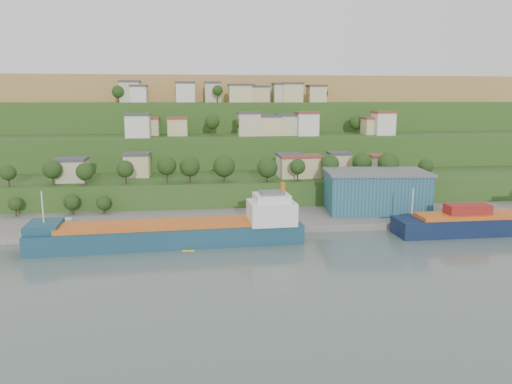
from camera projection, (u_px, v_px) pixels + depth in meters
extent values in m
plane|color=#4D5E57|center=(239.00, 252.00, 121.37)|extent=(500.00, 500.00, 0.00)
cube|color=slate|center=(296.00, 222.00, 151.08)|extent=(220.00, 26.00, 4.00)
cube|color=slate|center=(31.00, 235.00, 136.23)|extent=(40.00, 18.00, 2.40)
cube|color=#284719|center=(225.00, 204.00, 176.00)|extent=(260.00, 32.00, 20.00)
cube|color=#284719|center=(220.00, 189.00, 205.26)|extent=(280.00, 32.00, 44.00)
cube|color=#284719|center=(217.00, 178.00, 234.52)|extent=(300.00, 32.00, 70.00)
cube|color=olive|center=(211.00, 159.00, 306.71)|extent=(360.00, 120.00, 96.00)
cube|color=#C4B594|center=(72.00, 171.00, 162.52)|extent=(9.40, 8.46, 6.86)
cube|color=#3F3F44|center=(71.00, 159.00, 161.81)|extent=(10.00, 9.06, 0.90)
cube|color=#CFBB86|center=(137.00, 166.00, 172.87)|extent=(8.40, 8.19, 7.45)
cube|color=#3F3F44|center=(137.00, 154.00, 172.10)|extent=(9.00, 8.79, 0.90)
cube|color=silver|center=(289.00, 166.00, 174.60)|extent=(7.98, 7.72, 7.09)
cube|color=#3F3F44|center=(289.00, 154.00, 173.87)|extent=(8.58, 8.32, 0.90)
cube|color=#CFBB86|center=(293.00, 168.00, 170.69)|extent=(8.68, 7.76, 6.86)
cube|color=brown|center=(293.00, 156.00, 169.98)|extent=(9.28, 8.36, 0.90)
cube|color=#CFBB86|center=(305.00, 167.00, 171.27)|extent=(9.94, 7.55, 6.89)
cube|color=brown|center=(305.00, 156.00, 170.55)|extent=(10.54, 8.15, 0.90)
cube|color=#CFBB86|center=(310.00, 167.00, 174.27)|extent=(8.01, 8.27, 6.30)
cube|color=#3F3F44|center=(311.00, 157.00, 173.61)|extent=(8.61, 8.87, 0.90)
cube|color=#CFBB86|center=(339.00, 164.00, 178.28)|extent=(7.22, 7.48, 7.12)
cube|color=#3F3F44|center=(339.00, 153.00, 177.54)|extent=(7.82, 8.08, 0.90)
cube|color=silver|center=(378.00, 165.00, 180.22)|extent=(7.12, 7.76, 6.04)
cube|color=brown|center=(379.00, 156.00, 179.58)|extent=(7.72, 8.36, 0.90)
cube|color=silver|center=(138.00, 127.00, 190.85)|extent=(8.99, 8.37, 8.27)
cube|color=#3F3F44|center=(138.00, 114.00, 190.00)|extent=(9.59, 8.97, 0.90)
cube|color=#CFBB86|center=(148.00, 127.00, 202.72)|extent=(9.26, 8.79, 6.42)
cube|color=brown|center=(147.00, 118.00, 202.04)|extent=(9.86, 9.39, 0.90)
cube|color=#CFBB86|center=(178.00, 127.00, 200.42)|extent=(7.76, 7.67, 6.56)
cube|color=brown|center=(177.00, 118.00, 199.73)|extent=(8.36, 8.27, 0.90)
cube|color=#C4B594|center=(249.00, 125.00, 198.90)|extent=(8.58, 7.27, 8.70)
cube|color=#3F3F44|center=(249.00, 113.00, 198.02)|extent=(9.18, 7.87, 0.90)
cube|color=#CFBB86|center=(268.00, 126.00, 201.02)|extent=(9.61, 7.93, 7.37)
cube|color=#3F3F44|center=(268.00, 116.00, 200.26)|extent=(10.21, 8.53, 0.90)
cube|color=#C4B594|center=(287.00, 126.00, 202.77)|extent=(8.64, 8.71, 7.68)
cube|color=#3F3F44|center=(287.00, 115.00, 201.98)|extent=(9.24, 9.31, 0.90)
cube|color=silver|center=(307.00, 125.00, 200.17)|extent=(8.22, 8.21, 8.68)
cube|color=brown|center=(307.00, 113.00, 199.29)|extent=(8.82, 8.81, 0.90)
cube|color=#CFBB86|center=(373.00, 127.00, 207.36)|extent=(8.26, 8.40, 6.30)
cube|color=brown|center=(373.00, 118.00, 206.70)|extent=(8.86, 9.00, 0.90)
cube|color=silver|center=(383.00, 124.00, 203.73)|extent=(7.79, 7.77, 8.84)
cube|color=brown|center=(384.00, 112.00, 202.83)|extent=(8.39, 8.37, 0.90)
cube|color=#C4B594|center=(130.00, 92.00, 226.01)|extent=(8.81, 7.61, 8.84)
cube|color=#3F3F44|center=(130.00, 81.00, 225.11)|extent=(9.41, 8.21, 0.90)
cube|color=silver|center=(139.00, 95.00, 226.33)|extent=(7.03, 7.83, 6.89)
cube|color=#3F3F44|center=(139.00, 86.00, 225.61)|extent=(7.63, 8.43, 0.90)
cube|color=silver|center=(186.00, 93.00, 231.32)|extent=(8.58, 7.79, 8.46)
cube|color=#3F3F44|center=(185.00, 83.00, 230.45)|extent=(9.18, 8.39, 0.90)
cube|color=#C4B594|center=(213.00, 93.00, 229.24)|extent=(7.06, 7.99, 8.39)
cube|color=#3F3F44|center=(213.00, 83.00, 228.38)|extent=(7.66, 8.59, 0.90)
cube|color=#CFBB86|center=(240.00, 94.00, 223.92)|extent=(9.96, 8.92, 7.24)
cube|color=#3F3F44|center=(240.00, 85.00, 223.17)|extent=(10.56, 9.52, 0.90)
cube|color=#CFBB86|center=(259.00, 95.00, 229.77)|extent=(8.80, 8.01, 6.66)
cube|color=#3F3F44|center=(259.00, 87.00, 229.07)|extent=(9.40, 8.61, 0.90)
cube|color=#C4B594|center=(281.00, 94.00, 228.23)|extent=(7.43, 8.63, 7.87)
cube|color=#3F3F44|center=(281.00, 84.00, 227.42)|extent=(8.03, 9.23, 0.90)
cube|color=#CFBB86|center=(292.00, 93.00, 227.89)|extent=(8.99, 8.28, 8.00)
cube|color=#3F3F44|center=(292.00, 83.00, 227.07)|extent=(9.59, 8.88, 0.90)
cube|color=#CFBB86|center=(316.00, 95.00, 228.68)|extent=(7.74, 8.18, 6.96)
cube|color=#3F3F44|center=(316.00, 86.00, 227.96)|extent=(8.34, 8.78, 0.90)
cylinder|color=#382619|center=(9.00, 182.00, 152.86)|extent=(0.50, 0.50, 3.10)
sphere|color=black|center=(8.00, 173.00, 152.33)|extent=(4.81, 4.81, 4.81)
cylinder|color=#382619|center=(53.00, 180.00, 156.06)|extent=(0.50, 0.50, 3.35)
sphere|color=black|center=(52.00, 169.00, 155.46)|extent=(5.84, 5.84, 5.84)
cylinder|color=#382619|center=(85.00, 181.00, 155.87)|extent=(0.50, 0.50, 2.77)
sphere|color=black|center=(85.00, 172.00, 155.34)|extent=(5.46, 5.46, 5.46)
cylinder|color=#382619|center=(126.00, 179.00, 157.99)|extent=(0.50, 0.50, 3.33)
sphere|color=black|center=(125.00, 169.00, 157.40)|extent=(5.46, 5.46, 5.46)
cylinder|color=#382619|center=(167.00, 177.00, 159.40)|extent=(0.50, 0.50, 4.04)
sphere|color=black|center=(167.00, 165.00, 158.72)|extent=(6.15, 6.15, 6.15)
cylinder|color=#382619|center=(190.00, 177.00, 160.46)|extent=(0.50, 0.50, 3.50)
sphere|color=black|center=(190.00, 166.00, 159.81)|extent=(6.43, 6.43, 6.43)
cylinder|color=#382619|center=(224.00, 177.00, 162.36)|extent=(0.50, 0.50, 3.15)
sphere|color=black|center=(224.00, 166.00, 161.71)|extent=(7.11, 7.11, 7.11)
cylinder|color=#382619|center=(267.00, 177.00, 162.22)|extent=(0.50, 0.50, 2.86)
sphere|color=black|center=(267.00, 168.00, 161.62)|extent=(6.67, 6.67, 6.67)
cylinder|color=#382619|center=(298.00, 176.00, 163.00)|extent=(0.50, 0.50, 3.48)
sphere|color=black|center=(298.00, 167.00, 162.42)|extent=(5.08, 5.08, 5.08)
cylinder|color=#382619|center=(330.00, 174.00, 165.51)|extent=(0.50, 0.50, 3.83)
sphere|color=black|center=(330.00, 164.00, 164.86)|extent=(6.02, 6.02, 6.02)
cylinder|color=#382619|center=(362.00, 173.00, 169.52)|extent=(0.50, 0.50, 3.63)
sphere|color=black|center=(362.00, 162.00, 168.85)|extent=(6.51, 6.51, 6.51)
cylinder|color=#382619|center=(388.00, 174.00, 167.04)|extent=(0.50, 0.50, 3.60)
sphere|color=black|center=(388.00, 163.00, 166.35)|extent=(7.07, 7.07, 7.07)
cylinder|color=#382619|center=(425.00, 175.00, 168.50)|extent=(0.50, 0.50, 2.86)
sphere|color=black|center=(426.00, 166.00, 167.98)|extent=(5.03, 5.03, 5.03)
cylinder|color=#382619|center=(211.00, 99.00, 235.07)|extent=(0.50, 0.50, 2.79)
sphere|color=black|center=(211.00, 93.00, 234.58)|extent=(4.64, 4.64, 4.64)
cylinder|color=#382619|center=(323.00, 99.00, 238.61)|extent=(0.50, 0.50, 3.00)
sphere|color=black|center=(323.00, 93.00, 238.10)|extent=(4.62, 4.62, 4.62)
cylinder|color=#382619|center=(253.00, 98.00, 236.99)|extent=(0.50, 0.50, 3.74)
sphere|color=black|center=(253.00, 91.00, 236.34)|extent=(5.95, 5.95, 5.95)
cylinder|color=#382619|center=(212.00, 131.00, 200.34)|extent=(0.50, 0.50, 3.97)
sphere|color=black|center=(212.00, 122.00, 199.66)|extent=(6.02, 6.02, 6.02)
cylinder|color=#382619|center=(119.00, 99.00, 223.07)|extent=(0.50, 0.50, 3.07)
sphere|color=black|center=(118.00, 92.00, 222.50)|extent=(5.72, 5.72, 5.72)
cylinder|color=#382619|center=(242.00, 131.00, 198.51)|extent=(0.50, 0.50, 3.71)
sphere|color=black|center=(242.00, 123.00, 197.92)|extent=(4.91, 4.91, 4.91)
cylinder|color=#382619|center=(356.00, 130.00, 213.53)|extent=(0.50, 0.50, 2.98)
sphere|color=black|center=(356.00, 122.00, 212.95)|extent=(6.00, 6.00, 6.00)
cylinder|color=#382619|center=(218.00, 98.00, 221.76)|extent=(0.50, 0.50, 3.98)
sphere|color=black|center=(218.00, 90.00, 221.16)|extent=(4.63, 4.63, 4.63)
cube|color=#133849|center=(169.00, 239.00, 126.69)|extent=(68.66, 14.45, 6.82)
cube|color=#CA5A1B|center=(161.00, 224.00, 125.72)|extent=(51.05, 11.54, 1.17)
cube|color=#133849|center=(44.00, 226.00, 122.26)|extent=(8.37, 11.13, 1.95)
cube|color=silver|center=(272.00, 212.00, 128.67)|extent=(12.21, 10.37, 5.84)
cube|color=silver|center=(272.00, 198.00, 127.95)|extent=(9.18, 8.26, 1.95)
cube|color=#595B5E|center=(272.00, 193.00, 127.72)|extent=(6.16, 6.16, 0.58)
cylinder|color=#CA5A1B|center=(283.00, 188.00, 127.85)|extent=(1.23, 1.23, 2.92)
cylinder|color=silver|center=(43.00, 207.00, 121.36)|extent=(0.37, 0.37, 7.79)
cube|color=silver|center=(57.00, 234.00, 123.00)|extent=(14.22, 11.74, 0.24)
cube|color=#0C1535|center=(500.00, 228.00, 138.83)|extent=(60.22, 10.71, 6.61)
cube|color=#CA5A1B|center=(494.00, 215.00, 137.89)|extent=(44.17, 8.72, 1.00)
cylinder|color=silver|center=(412.00, 201.00, 134.19)|extent=(0.32, 0.32, 7.01)
cube|color=maroon|center=(468.00, 209.00, 136.59)|extent=(12.08, 5.15, 2.60)
cube|color=navy|center=(376.00, 192.00, 154.92)|extent=(31.81, 21.22, 12.00)
cube|color=#595B5E|center=(377.00, 172.00, 153.74)|extent=(32.92, 22.32, 0.80)
cube|color=white|center=(61.00, 223.00, 139.00)|extent=(5.58, 2.52, 2.56)
cube|color=silver|center=(56.00, 234.00, 131.22)|extent=(4.49, 2.77, 0.84)
cube|color=#DC5013|center=(145.00, 251.00, 121.43)|extent=(3.53, 1.64, 0.26)
sphere|color=#3F3F44|center=(145.00, 249.00, 121.35)|extent=(0.61, 0.61, 0.61)
cube|color=yellow|center=(188.00, 251.00, 121.94)|extent=(3.05, 0.65, 0.23)
sphere|color=#3F3F44|center=(188.00, 249.00, 121.87)|extent=(0.53, 0.53, 0.53)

